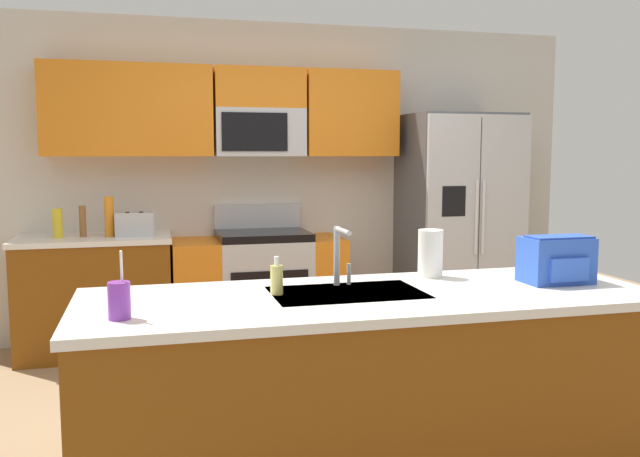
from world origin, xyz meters
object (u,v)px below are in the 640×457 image
object	(u,v)px
range_oven	(259,288)
bottle_yellow	(58,223)
toaster	(135,224)
paper_towel_roll	(430,253)
pepper_mill	(83,221)
refrigerator	(458,224)
drink_cup_purple	(119,300)
sink_faucet	(340,251)
soap_dispenser	(277,279)
bottle_orange	(109,217)
backpack	(557,259)

from	to	relation	value
range_oven	bottle_yellow	world-z (taller)	bottle_yellow
toaster	paper_towel_roll	world-z (taller)	paper_towel_roll
toaster	pepper_mill	size ratio (longest dim) A/B	1.20
toaster	paper_towel_roll	size ratio (longest dim) A/B	1.17
refrigerator	drink_cup_purple	world-z (taller)	refrigerator
refrigerator	bottle_yellow	bearing A→B (deg)	179.12
sink_faucet	drink_cup_purple	distance (m)	1.06
drink_cup_purple	paper_towel_roll	world-z (taller)	drink_cup_purple
range_oven	drink_cup_purple	distance (m)	2.90
sink_faucet	soap_dispenser	size ratio (longest dim) A/B	1.66
refrigerator	soap_dispenser	world-z (taller)	refrigerator
drink_cup_purple	refrigerator	bearing A→B (deg)	44.24
bottle_orange	bottle_yellow	size ratio (longest dim) A/B	1.38
toaster	sink_faucet	distance (m)	2.43
pepper_mill	bottle_orange	distance (m)	0.20
range_oven	paper_towel_roll	xyz separation A→B (m)	(0.52, -2.17, 0.58)
refrigerator	bottle_orange	size ratio (longest dim) A/B	6.17
sink_faucet	refrigerator	bearing A→B (deg)	52.48
toaster	paper_towel_roll	xyz separation A→B (m)	(1.48, -2.12, 0.03)
bottle_yellow	drink_cup_purple	bearing A→B (deg)	-78.55
soap_dispenser	sink_faucet	bearing A→B (deg)	18.44
bottle_orange	sink_faucet	bearing A→B (deg)	-62.96
sink_faucet	drink_cup_purple	bearing A→B (deg)	-158.06
pepper_mill	toaster	bearing A→B (deg)	-7.59
bottle_yellow	soap_dispenser	world-z (taller)	bottle_yellow
bottle_orange	range_oven	bearing A→B (deg)	1.74
refrigerator	sink_faucet	bearing A→B (deg)	-127.52
toaster	bottle_yellow	bearing A→B (deg)	176.89
toaster	drink_cup_purple	distance (m)	2.63
toaster	pepper_mill	world-z (taller)	pepper_mill
toaster	paper_towel_roll	bearing A→B (deg)	-55.14
drink_cup_purple	soap_dispenser	bearing A→B (deg)	23.60
refrigerator	drink_cup_purple	distance (m)	3.74
sink_faucet	soap_dispenser	world-z (taller)	sink_faucet
backpack	soap_dispenser	bearing A→B (deg)	176.93
range_oven	pepper_mill	world-z (taller)	pepper_mill
bottle_yellow	paper_towel_roll	bearing A→B (deg)	-46.68
bottle_orange	pepper_mill	bearing A→B (deg)	170.56
toaster	bottle_orange	distance (m)	0.19
range_oven	soap_dispenser	xyz separation A→B (m)	(-0.31, -2.39, 0.53)
paper_towel_roll	toaster	bearing A→B (deg)	124.86
bottle_yellow	backpack	distance (m)	3.53
refrigerator	bottle_yellow	xyz separation A→B (m)	(-3.21, 0.05, 0.08)
toaster	bottle_yellow	size ratio (longest dim) A/B	1.29
paper_towel_roll	range_oven	bearing A→B (deg)	103.58
bottle_yellow	sink_faucet	xyz separation A→B (m)	(1.52, -2.26, 0.06)
pepper_mill	bottle_orange	xyz separation A→B (m)	(0.19, -0.03, 0.03)
toaster	range_oven	bearing A→B (deg)	3.16
toaster	soap_dispenser	size ratio (longest dim) A/B	1.65
bottle_yellow	sink_faucet	size ratio (longest dim) A/B	0.77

